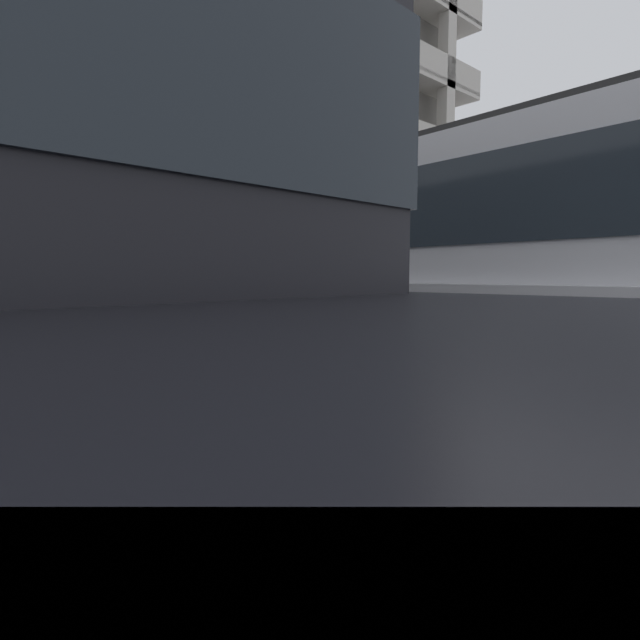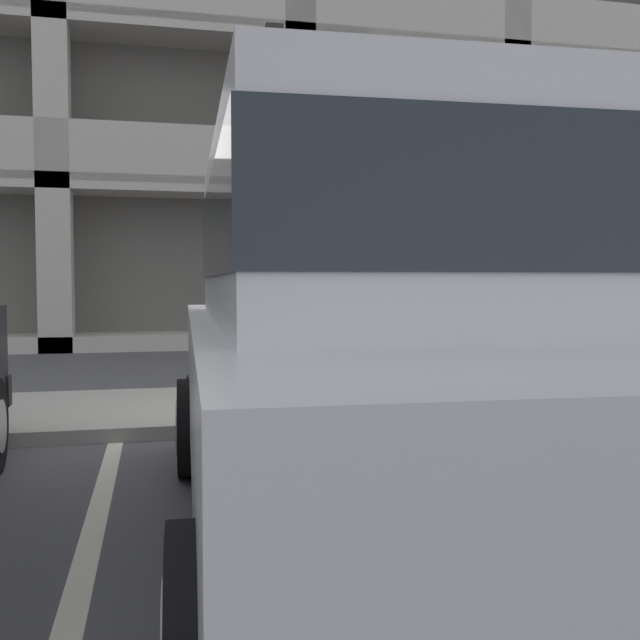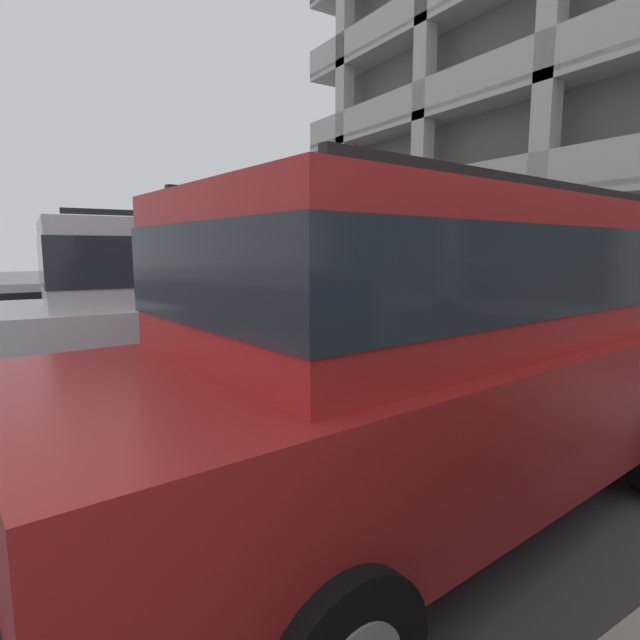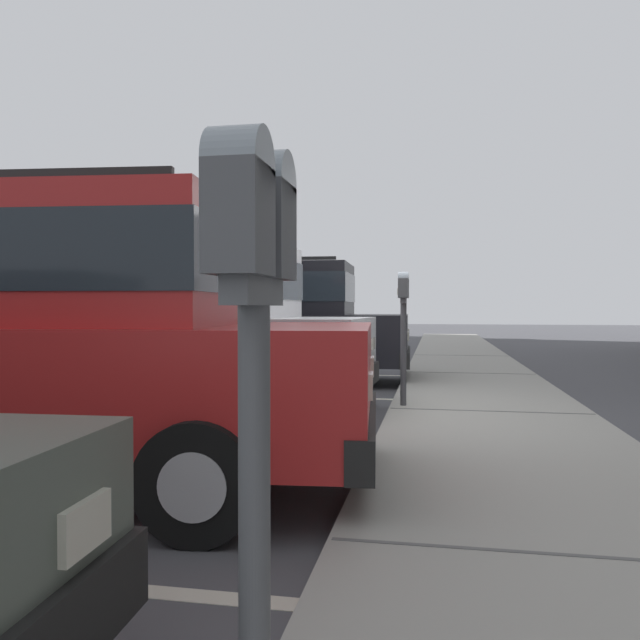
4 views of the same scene
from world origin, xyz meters
The scene contains 8 objects.
ground_plane centered at (0.00, 0.00, -0.05)m, with size 80.00×80.00×0.10m.
sidewalk centered at (0.00, 1.30, 0.06)m, with size 40.00×2.20×0.12m.
parking_stall_lines centered at (1.48, -1.40, 0.00)m, with size 11.98×4.80×0.01m.
silver_suv centered at (-0.07, -2.44, 1.09)m, with size 2.15×4.85×2.03m.
dark_hatchback centered at (3.13, -2.07, 1.09)m, with size 2.33×4.93×2.03m.
parking_meter_near centered at (-0.25, 0.35, 1.26)m, with size 0.35×0.12×1.53m.
parking_meter_far centered at (5.68, 0.33, 1.23)m, with size 0.35×0.12×1.49m.
parking_garage centered at (1.62, 13.37, 7.53)m, with size 32.00×10.00×16.25m.
Camera 1 is at (-3.29, -4.34, 1.18)m, focal length 28.00 mm.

